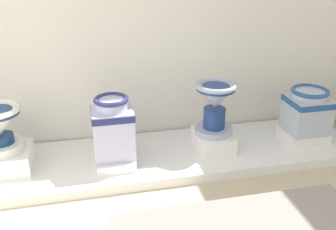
% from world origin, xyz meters
% --- Properties ---
extents(display_platform, '(3.34, 0.79, 0.08)m').
position_xyz_m(display_platform, '(2.02, 2.66, 0.04)').
color(display_platform, white).
rests_on(display_platform, ground_plane).
extents(plinth_block_leftmost, '(0.38, 0.35, 0.16)m').
position_xyz_m(plinth_block_leftmost, '(0.79, 2.67, 0.16)').
color(plinth_block_leftmost, white).
rests_on(plinth_block_leftmost, display_platform).
extents(plinth_block_slender_white, '(0.30, 0.37, 0.07)m').
position_xyz_m(plinth_block_slender_white, '(1.60, 2.59, 0.12)').
color(plinth_block_slender_white, white).
rests_on(plinth_block_slender_white, display_platform).
extents(antique_toilet_slender_white, '(0.31, 0.30, 0.48)m').
position_xyz_m(antique_toilet_slender_white, '(1.60, 2.59, 0.40)').
color(antique_toilet_slender_white, silver).
rests_on(antique_toilet_slender_white, plinth_block_slender_white).
extents(plinth_block_squat_floral, '(0.29, 0.37, 0.14)m').
position_xyz_m(plinth_block_squat_floral, '(2.44, 2.65, 0.15)').
color(plinth_block_squat_floral, white).
rests_on(plinth_block_squat_floral, display_platform).
extents(antique_toilet_squat_floral, '(0.33, 0.33, 0.44)m').
position_xyz_m(antique_toilet_squat_floral, '(2.44, 2.65, 0.50)').
color(antique_toilet_squat_floral, '#A7B2CE').
rests_on(antique_toilet_squat_floral, plinth_block_squat_floral).
extents(plinth_block_broad_patterned, '(0.37, 0.29, 0.11)m').
position_xyz_m(plinth_block_broad_patterned, '(3.26, 2.59, 0.13)').
color(plinth_block_broad_patterned, white).
rests_on(plinth_block_broad_patterned, display_platform).
extents(antique_toilet_broad_patterned, '(0.33, 0.33, 0.38)m').
position_xyz_m(antique_toilet_broad_patterned, '(3.26, 2.59, 0.39)').
color(antique_toilet_broad_patterned, '#B1C0D6').
rests_on(antique_toilet_broad_patterned, plinth_block_broad_patterned).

